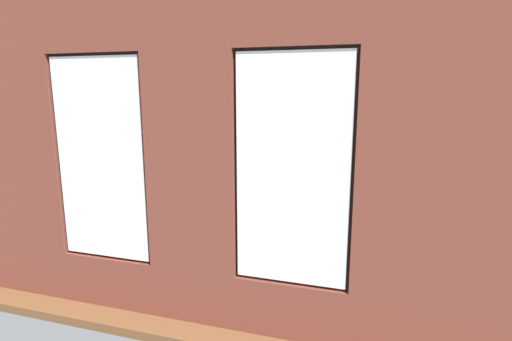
{
  "coord_description": "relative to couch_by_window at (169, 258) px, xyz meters",
  "views": [
    {
      "loc": [
        -1.74,
        6.26,
        2.39
      ],
      "look_at": [
        0.06,
        0.4,
        1.14
      ],
      "focal_mm": 28.0,
      "sensor_mm": 36.0,
      "label": 1
    }
  ],
  "objects": [
    {
      "name": "couch_left",
      "position": [
        -3.01,
        -1.44,
        0.0
      ],
      "size": [
        1.02,
        1.86,
        0.8
      ],
      "rotation": [
        0.0,
        0.0,
        1.65
      ],
      "color": "black",
      "rests_on": "ground_plane"
    },
    {
      "name": "tv_flatscreen",
      "position": [
        2.01,
        -1.84,
        0.47
      ],
      "size": [
        0.98,
        0.2,
        0.7
      ],
      "color": "black",
      "rests_on": "media_console"
    },
    {
      "name": "potted_plant_foreground_right",
      "position": [
        1.71,
        -4.23,
        0.47
      ],
      "size": [
        0.81,
        0.77,
        1.38
      ],
      "color": "#9E5638",
      "rests_on": "ground_plane"
    },
    {
      "name": "papasan_chair",
      "position": [
        -0.0,
        -4.2,
        0.13
      ],
      "size": [
        1.18,
        1.18,
        0.72
      ],
      "color": "olive",
      "rests_on": "ground_plane"
    },
    {
      "name": "media_console",
      "position": [
        2.01,
        -1.84,
        -0.1
      ],
      "size": [
        1.25,
        0.42,
        0.45
      ],
      "primitive_type": "cube",
      "color": "black",
      "rests_on": "ground_plane"
    },
    {
      "name": "potted_plant_beside_window_right",
      "position": [
        1.37,
        0.09,
        0.54
      ],
      "size": [
        1.14,
        0.97,
        1.51
      ],
      "color": "#47423D",
      "rests_on": "ground_plane"
    },
    {
      "name": "brick_wall_with_windows",
      "position": [
        -0.67,
        0.65,
        1.3
      ],
      "size": [
        6.07,
        0.3,
        3.3
      ],
      "color": "brown",
      "rests_on": "ground_plane"
    },
    {
      "name": "coffee_table",
      "position": [
        -0.47,
        -2.41,
        0.06
      ],
      "size": [
        1.44,
        0.88,
        0.44
      ],
      "color": "tan",
      "rests_on": "ground_plane"
    },
    {
      "name": "potted_plant_by_left_couch",
      "position": [
        -2.61,
        -2.78,
        0.09
      ],
      "size": [
        0.41,
        0.41,
        0.61
      ],
      "color": "beige",
      "rests_on": "ground_plane"
    },
    {
      "name": "white_wall_right",
      "position": [
        2.31,
        -1.92,
        1.32
      ],
      "size": [
        0.1,
        5.31,
        3.3
      ],
      "primitive_type": "cube",
      "color": "silver",
      "rests_on": "ground_plane"
    },
    {
      "name": "cup_ceramic",
      "position": [
        -0.29,
        -2.52,
        0.16
      ],
      "size": [
        0.09,
        0.09,
        0.1
      ],
      "primitive_type": "cylinder",
      "color": "#B23D38",
      "rests_on": "coffee_table"
    },
    {
      "name": "ground_plane",
      "position": [
        -0.67,
        -2.12,
        -0.38
      ],
      "size": [
        6.67,
        6.31,
        0.1
      ],
      "primitive_type": "cube",
      "color": "brown"
    },
    {
      "name": "potted_plant_corner_far_left",
      "position": [
        -3.16,
        0.1,
        0.25
      ],
      "size": [
        0.5,
        0.5,
        0.87
      ],
      "color": "brown",
      "rests_on": "ground_plane"
    },
    {
      "name": "potted_plant_corner_near_left",
      "position": [
        -3.16,
        -4.27,
        0.3
      ],
      "size": [
        0.84,
        0.78,
        1.23
      ],
      "color": "#9E5638",
      "rests_on": "ground_plane"
    },
    {
      "name": "candle_jar",
      "position": [
        -0.47,
        -2.41,
        0.16
      ],
      "size": [
        0.08,
        0.08,
        0.09
      ],
      "primitive_type": "cylinder",
      "color": "#B7333D",
      "rests_on": "coffee_table"
    },
    {
      "name": "couch_by_window",
      "position": [
        0.0,
        0.0,
        0.0
      ],
      "size": [
        1.9,
        0.87,
        0.8
      ],
      "color": "black",
      "rests_on": "ground_plane"
    },
    {
      "name": "remote_gray",
      "position": [
        -0.04,
        -2.28,
        0.12
      ],
      "size": [
        0.14,
        0.16,
        0.02
      ],
      "primitive_type": "cube",
      "rotation": [
        0.0,
        0.0,
        2.47
      ],
      "color": "#59595B",
      "rests_on": "coffee_table"
    },
    {
      "name": "table_plant_small",
      "position": [
        -0.58,
        -2.28,
        0.25
      ],
      "size": [
        0.17,
        0.17,
        0.26
      ],
      "color": "#47423D",
      "rests_on": "coffee_table"
    },
    {
      "name": "potted_plant_near_tv",
      "position": [
        1.46,
        -0.77,
        0.38
      ],
      "size": [
        0.72,
        0.72,
        1.07
      ],
      "color": "#47423D",
      "rests_on": "ground_plane"
    }
  ]
}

